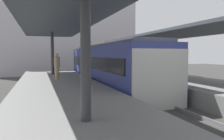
# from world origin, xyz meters

# --- Properties ---
(ground_plane) EXTENTS (80.00, 80.00, 0.00)m
(ground_plane) POSITION_xyz_m (0.00, 0.00, 0.00)
(ground_plane) COLOR #383835
(platform_left) EXTENTS (4.40, 28.00, 1.00)m
(platform_left) POSITION_xyz_m (-3.80, 0.00, 0.50)
(platform_left) COLOR gray
(platform_left) RESTS_ON ground_plane
(platform_right) EXTENTS (4.40, 28.00, 1.00)m
(platform_right) POSITION_xyz_m (3.80, 0.00, 0.50)
(platform_right) COLOR gray
(platform_right) RESTS_ON ground_plane
(track_ballast) EXTENTS (3.20, 28.00, 0.20)m
(track_ballast) POSITION_xyz_m (0.00, 0.00, 0.10)
(track_ballast) COLOR #423F3D
(track_ballast) RESTS_ON ground_plane
(rail_near_side) EXTENTS (0.08, 28.00, 0.14)m
(rail_near_side) POSITION_xyz_m (-0.72, 0.00, 0.27)
(rail_near_side) COLOR slate
(rail_near_side) RESTS_ON track_ballast
(rail_far_side) EXTENTS (0.08, 28.00, 0.14)m
(rail_far_side) POSITION_xyz_m (0.72, 0.00, 0.27)
(rail_far_side) COLOR slate
(rail_far_side) RESTS_ON track_ballast
(commuter_train) EXTENTS (2.78, 14.91, 3.10)m
(commuter_train) POSITION_xyz_m (0.00, 5.46, 1.73)
(commuter_train) COLOR #38428C
(commuter_train) RESTS_ON track_ballast
(canopy_left) EXTENTS (4.18, 21.00, 3.46)m
(canopy_left) POSITION_xyz_m (-3.80, 1.40, 4.34)
(canopy_left) COLOR #333335
(canopy_left) RESTS_ON platform_left
(canopy_right) EXTENTS (4.18, 21.00, 2.98)m
(canopy_right) POSITION_xyz_m (3.80, 1.40, 3.86)
(canopy_right) COLOR #333335
(canopy_right) RESTS_ON platform_right
(platform_sign) EXTENTS (0.90, 0.08, 2.21)m
(platform_sign) POSITION_xyz_m (4.70, 5.21, 2.62)
(platform_sign) COLOR #262628
(platform_sign) RESTS_ON platform_right
(passenger_far_end) EXTENTS (0.36, 0.36, 1.64)m
(passenger_far_end) POSITION_xyz_m (-3.75, 4.11, 1.85)
(passenger_far_end) COLOR #998460
(passenger_far_end) RESTS_ON platform_left
(station_building_backdrop) EXTENTS (18.00, 6.00, 11.00)m
(station_building_backdrop) POSITION_xyz_m (-1.38, 20.00, 5.50)
(station_building_backdrop) COLOR #B7B2B7
(station_building_backdrop) RESTS_ON ground_plane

